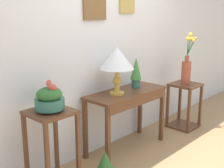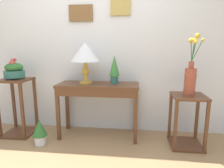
{
  "view_description": "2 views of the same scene",
  "coord_description": "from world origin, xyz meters",
  "px_view_note": "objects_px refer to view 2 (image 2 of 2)",
  "views": [
    {
      "loc": [
        -2.54,
        -1.25,
        1.71
      ],
      "look_at": [
        -0.12,
        1.02,
        0.89
      ],
      "focal_mm": 47.7,
      "sensor_mm": 36.0,
      "label": 1
    },
    {
      "loc": [
        0.59,
        -1.54,
        1.25
      ],
      "look_at": [
        0.3,
        1.09,
        0.74
      ],
      "focal_mm": 30.83,
      "sensor_mm": 36.0,
      "label": 2
    }
  ],
  "objects_px": {
    "potted_plant_on_console": "(114,68)",
    "flower_vase_tall_right": "(190,76)",
    "console_table": "(98,92)",
    "pedestal_stand_right": "(187,121)",
    "potted_plant_floor": "(40,131)",
    "pedestal_stand_left": "(18,107)",
    "table_lamp": "(85,53)",
    "planter_bowl_wide_left": "(14,70)"
  },
  "relations": [
    {
      "from": "potted_plant_on_console",
      "to": "flower_vase_tall_right",
      "type": "distance_m",
      "value": 0.96
    },
    {
      "from": "console_table",
      "to": "pedestal_stand_right",
      "type": "distance_m",
      "value": 1.21
    },
    {
      "from": "potted_plant_on_console",
      "to": "potted_plant_floor",
      "type": "bearing_deg",
      "value": -158.58
    },
    {
      "from": "pedestal_stand_left",
      "to": "pedestal_stand_right",
      "type": "distance_m",
      "value": 2.32
    },
    {
      "from": "pedestal_stand_left",
      "to": "table_lamp",
      "type": "bearing_deg",
      "value": 3.89
    },
    {
      "from": "potted_plant_on_console",
      "to": "planter_bowl_wide_left",
      "type": "height_order",
      "value": "potted_plant_on_console"
    },
    {
      "from": "console_table",
      "to": "potted_plant_floor",
      "type": "height_order",
      "value": "console_table"
    },
    {
      "from": "potted_plant_on_console",
      "to": "flower_vase_tall_right",
      "type": "xyz_separation_m",
      "value": [
        0.94,
        -0.18,
        -0.07
      ]
    },
    {
      "from": "console_table",
      "to": "planter_bowl_wide_left",
      "type": "xyz_separation_m",
      "value": [
        -1.16,
        -0.04,
        0.29
      ]
    },
    {
      "from": "planter_bowl_wide_left",
      "to": "potted_plant_on_console",
      "type": "bearing_deg",
      "value": 4.15
    },
    {
      "from": "pedestal_stand_left",
      "to": "pedestal_stand_right",
      "type": "relative_size",
      "value": 1.22
    },
    {
      "from": "potted_plant_on_console",
      "to": "pedestal_stand_left",
      "type": "xyz_separation_m",
      "value": [
        -1.38,
        -0.1,
        -0.56
      ]
    },
    {
      "from": "pedestal_stand_right",
      "to": "potted_plant_floor",
      "type": "xyz_separation_m",
      "value": [
        -1.87,
        -0.19,
        -0.15
      ]
    },
    {
      "from": "planter_bowl_wide_left",
      "to": "potted_plant_floor",
      "type": "xyz_separation_m",
      "value": [
        0.45,
        -0.27,
        -0.75
      ]
    },
    {
      "from": "console_table",
      "to": "planter_bowl_wide_left",
      "type": "height_order",
      "value": "planter_bowl_wide_left"
    },
    {
      "from": "pedestal_stand_left",
      "to": "flower_vase_tall_right",
      "type": "xyz_separation_m",
      "value": [
        2.32,
        -0.08,
        0.49
      ]
    },
    {
      "from": "potted_plant_on_console",
      "to": "console_table",
      "type": "bearing_deg",
      "value": -165.9
    },
    {
      "from": "pedestal_stand_right",
      "to": "pedestal_stand_left",
      "type": "bearing_deg",
      "value": 177.97
    },
    {
      "from": "planter_bowl_wide_left",
      "to": "console_table",
      "type": "bearing_deg",
      "value": 2.21
    },
    {
      "from": "pedestal_stand_left",
      "to": "potted_plant_floor",
      "type": "xyz_separation_m",
      "value": [
        0.45,
        -0.27,
        -0.22
      ]
    },
    {
      "from": "pedestal_stand_left",
      "to": "planter_bowl_wide_left",
      "type": "bearing_deg",
      "value": -81.63
    },
    {
      "from": "pedestal_stand_right",
      "to": "potted_plant_floor",
      "type": "height_order",
      "value": "pedestal_stand_right"
    },
    {
      "from": "potted_plant_on_console",
      "to": "potted_plant_floor",
      "type": "height_order",
      "value": "potted_plant_on_console"
    },
    {
      "from": "pedestal_stand_left",
      "to": "planter_bowl_wide_left",
      "type": "xyz_separation_m",
      "value": [
        0.0,
        -0.0,
        0.53
      ]
    },
    {
      "from": "potted_plant_floor",
      "to": "console_table",
      "type": "bearing_deg",
      "value": 23.55
    },
    {
      "from": "planter_bowl_wide_left",
      "to": "flower_vase_tall_right",
      "type": "distance_m",
      "value": 2.32
    },
    {
      "from": "console_table",
      "to": "pedestal_stand_left",
      "type": "height_order",
      "value": "pedestal_stand_left"
    },
    {
      "from": "console_table",
      "to": "potted_plant_floor",
      "type": "xyz_separation_m",
      "value": [
        -0.71,
        -0.31,
        -0.46
      ]
    },
    {
      "from": "pedestal_stand_left",
      "to": "planter_bowl_wide_left",
      "type": "height_order",
      "value": "planter_bowl_wide_left"
    },
    {
      "from": "potted_plant_on_console",
      "to": "pedestal_stand_right",
      "type": "xyz_separation_m",
      "value": [
        0.94,
        -0.18,
        -0.64
      ]
    },
    {
      "from": "console_table",
      "to": "potted_plant_on_console",
      "type": "relative_size",
      "value": 2.86
    },
    {
      "from": "planter_bowl_wide_left",
      "to": "pedestal_stand_right",
      "type": "relative_size",
      "value": 0.43
    },
    {
      "from": "console_table",
      "to": "potted_plant_floor",
      "type": "relative_size",
      "value": 3.24
    },
    {
      "from": "potted_plant_floor",
      "to": "potted_plant_on_console",
      "type": "bearing_deg",
      "value": 21.42
    },
    {
      "from": "console_table",
      "to": "pedestal_stand_left",
      "type": "bearing_deg",
      "value": -177.86
    },
    {
      "from": "table_lamp",
      "to": "planter_bowl_wide_left",
      "type": "relative_size",
      "value": 1.94
    },
    {
      "from": "planter_bowl_wide_left",
      "to": "flower_vase_tall_right",
      "type": "height_order",
      "value": "flower_vase_tall_right"
    },
    {
      "from": "console_table",
      "to": "pedestal_stand_right",
      "type": "height_order",
      "value": "console_table"
    },
    {
      "from": "flower_vase_tall_right",
      "to": "potted_plant_floor",
      "type": "xyz_separation_m",
      "value": [
        -1.87,
        -0.18,
        -0.71
      ]
    },
    {
      "from": "planter_bowl_wide_left",
      "to": "flower_vase_tall_right",
      "type": "xyz_separation_m",
      "value": [
        2.32,
        -0.08,
        -0.03
      ]
    },
    {
      "from": "potted_plant_on_console",
      "to": "pedestal_stand_right",
      "type": "height_order",
      "value": "potted_plant_on_console"
    },
    {
      "from": "pedestal_stand_left",
      "to": "flower_vase_tall_right",
      "type": "height_order",
      "value": "flower_vase_tall_right"
    }
  ]
}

